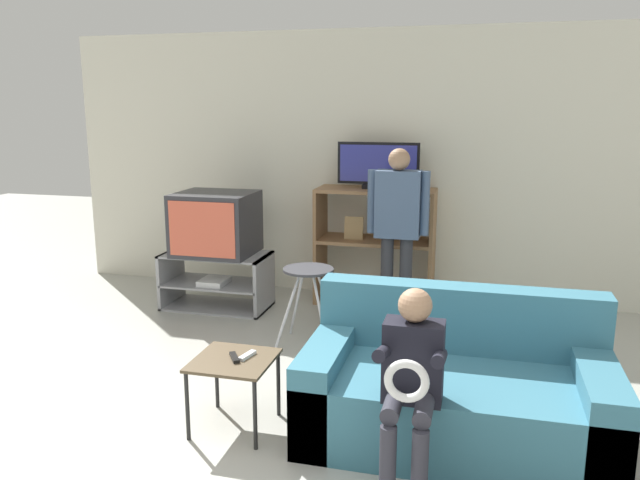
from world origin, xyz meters
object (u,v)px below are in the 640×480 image
at_px(remote_control_white, 247,355).
at_px(person_standing_adult, 398,219).
at_px(television_main, 216,223).
at_px(snack_table, 234,367).
at_px(folding_stool, 308,281).
at_px(person_seated_child, 411,374).
at_px(television_flat, 378,167).
at_px(remote_control_black, 234,357).
at_px(tv_stand, 217,281).
at_px(media_shelf, 375,245).
at_px(couch, 455,392).

relative_size(remote_control_white, person_standing_adult, 0.09).
distance_m(television_main, snack_table, 2.36).
distance_m(television_main, folding_stool, 1.34).
xyz_separation_m(snack_table, person_seated_child, (1.07, -0.30, 0.21)).
height_order(television_flat, snack_table, television_flat).
bearing_deg(remote_control_black, tv_stand, 83.83).
bearing_deg(television_flat, tv_stand, -158.87).
distance_m(remote_control_black, remote_control_white, 0.08).
bearing_deg(folding_stool, tv_stand, 147.16).
distance_m(television_flat, remote_control_black, 2.80).
relative_size(tv_stand, remote_control_black, 6.84).
bearing_deg(remote_control_white, television_flat, 95.85).
xyz_separation_m(snack_table, remote_control_black, (0.01, -0.00, 0.06)).
height_order(tv_stand, television_main, television_main).
distance_m(media_shelf, television_flat, 0.75).
bearing_deg(television_flat, media_shelf, -114.18).
bearing_deg(media_shelf, person_seated_child, -76.93).
bearing_deg(television_flat, television_main, -159.24).
xyz_separation_m(television_main, folding_stool, (1.09, -0.72, -0.28)).
height_order(television_flat, remote_control_black, television_flat).
xyz_separation_m(tv_stand, snack_table, (1.03, -2.07, 0.12)).
xyz_separation_m(tv_stand, folding_stool, (1.10, -0.71, 0.28)).
bearing_deg(person_standing_adult, tv_stand, -179.21).
height_order(tv_stand, person_seated_child, person_seated_child).
xyz_separation_m(television_flat, folding_stool, (-0.33, -1.26, -0.79)).
bearing_deg(television_main, tv_stand, -116.25).
height_order(media_shelf, couch, media_shelf).
xyz_separation_m(television_main, couch, (2.29, -1.87, -0.53)).
xyz_separation_m(remote_control_black, couch, (1.26, 0.22, -0.17)).
relative_size(television_main, folding_stool, 1.10).
height_order(snack_table, remote_control_black, remote_control_black).
bearing_deg(snack_table, tv_stand, 116.34).
relative_size(snack_table, person_seated_child, 0.46).
bearing_deg(person_standing_adult, couch, -72.37).
xyz_separation_m(remote_control_black, person_seated_child, (1.06, -0.30, 0.15)).
relative_size(television_main, person_seated_child, 0.70).
xyz_separation_m(media_shelf, person_standing_adult, (0.28, -0.50, 0.35)).
bearing_deg(person_seated_child, television_main, 131.12).
height_order(remote_control_black, couch, couch).
relative_size(television_main, remote_control_white, 4.91).
bearing_deg(remote_control_white, remote_control_black, -130.09).
relative_size(folding_stool, remote_control_black, 4.45).
bearing_deg(remote_control_white, tv_stand, 131.61).
height_order(television_flat, person_standing_adult, television_flat).
relative_size(couch, person_seated_child, 1.69).
bearing_deg(couch, snack_table, -170.19).
bearing_deg(folding_stool, media_shelf, 75.57).
relative_size(television_main, person_standing_adult, 0.46).
bearing_deg(person_seated_child, media_shelf, 103.07).
bearing_deg(remote_control_black, media_shelf, 48.94).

